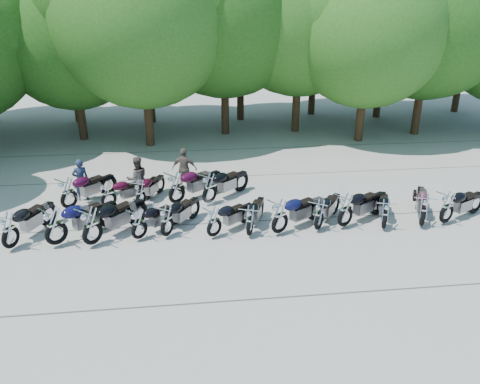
{
  "coord_description": "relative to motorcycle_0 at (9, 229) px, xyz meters",
  "views": [
    {
      "loc": [
        -1.69,
        -12.78,
        6.95
      ],
      "look_at": [
        0.0,
        1.5,
        1.1
      ],
      "focal_mm": 35.0,
      "sensor_mm": 36.0,
      "label": 1
    }
  ],
  "objects": [
    {
      "name": "motorcycle_14",
      "position": [
        2.5,
        2.74,
        -0.09
      ],
      "size": [
        2.1,
        1.64,
        1.17
      ],
      "primitive_type": null,
      "rotation": [
        0.0,
        0.0,
        2.13
      ],
      "color": "#3C081B",
      "rests_on": "ground"
    },
    {
      "name": "motorcycle_0",
      "position": [
        0.0,
        0.0,
        0.0
      ],
      "size": [
        1.61,
        2.49,
        1.35
      ],
      "primitive_type": null,
      "rotation": [
        0.0,
        0.0,
        2.74
      ],
      "color": "black",
      "rests_on": "ground"
    },
    {
      "name": "tree_11",
      "position": [
        3.3,
        16.01,
        4.82
      ],
      "size": [
        7.56,
        7.56,
        9.28
      ],
      "color": "#3A2614",
      "rests_on": "ground"
    },
    {
      "name": "motorcycle_16",
      "position": [
        4.93,
        2.81,
        0.04
      ],
      "size": [
        2.46,
        2.16,
        1.43
      ],
      "primitive_type": null,
      "rotation": [
        0.0,
        0.0,
        2.23
      ],
      "color": "#390723",
      "rests_on": "ground"
    },
    {
      "name": "tree_7",
      "position": [
        18.27,
        11.36,
        5.71
      ],
      "size": [
        8.79,
        8.79,
        10.79
      ],
      "color": "#3A2614",
      "rests_on": "ground"
    },
    {
      "name": "motorcycle_17",
      "position": [
        6.13,
        2.69,
        0.01
      ],
      "size": [
        2.3,
        2.17,
        1.37
      ],
      "primitive_type": null,
      "rotation": [
        0.0,
        0.0,
        2.3
      ],
      "color": "black",
      "rests_on": "ground"
    },
    {
      "name": "tree_6",
      "position": [
        14.62,
        10.4,
        5.14
      ],
      "size": [
        8.0,
        8.0,
        9.82
      ],
      "color": "#3A2614",
      "rests_on": "ground"
    },
    {
      "name": "motorcycle_15",
      "position": [
        3.63,
        2.69,
        -0.08
      ],
      "size": [
        1.45,
        2.18,
        1.19
      ],
      "primitive_type": null,
      "rotation": [
        0.0,
        0.0,
        2.72
      ],
      "color": "#370718",
      "rests_on": "ground"
    },
    {
      "name": "motorcycle_3",
      "position": [
        3.79,
        0.16,
        -0.09
      ],
      "size": [
        1.95,
        1.89,
        1.18
      ],
      "primitive_type": null,
      "rotation": [
        0.0,
        0.0,
        2.33
      ],
      "color": "black",
      "rests_on": "ground"
    },
    {
      "name": "motorcycle_10",
      "position": [
        11.68,
        -0.04,
        -0.09
      ],
      "size": [
        1.32,
        2.18,
        1.18
      ],
      "primitive_type": null,
      "rotation": [
        0.0,
        0.0,
        2.79
      ],
      "color": "black",
      "rests_on": "ground"
    },
    {
      "name": "motorcycle_6",
      "position": [
        7.25,
        -0.01,
        -0.08
      ],
      "size": [
        1.35,
        2.18,
        1.18
      ],
      "primitive_type": null,
      "rotation": [
        0.0,
        0.0,
        2.77
      ],
      "color": "black",
      "rests_on": "ground"
    },
    {
      "name": "tree_4",
      "position": [
        7.6,
        12.67,
        5.96
      ],
      "size": [
        9.13,
        9.13,
        11.2
      ],
      "color": "#3A2614",
      "rests_on": "ground"
    },
    {
      "name": "tree_2",
      "position": [
        -0.19,
        12.42,
        4.63
      ],
      "size": [
        7.31,
        7.31,
        8.97
      ],
      "color": "#3A2614",
      "rests_on": "ground"
    },
    {
      "name": "tree_12",
      "position": [
        8.86,
        16.05,
        5.05
      ],
      "size": [
        7.88,
        7.88,
        9.67
      ],
      "color": "#3A2614",
      "rests_on": "ground"
    },
    {
      "name": "motorcycle_13",
      "position": [
        1.11,
        2.81,
        0.0
      ],
      "size": [
        2.18,
        2.27,
        1.36
      ],
      "primitive_type": null,
      "rotation": [
        0.0,
        0.0,
        2.39
      ],
      "color": "#380724",
      "rests_on": "ground"
    },
    {
      "name": "rider_2",
      "position": [
        5.25,
        4.35,
        0.18
      ],
      "size": [
        1.07,
        0.65,
        1.7
      ],
      "primitive_type": "imported",
      "rotation": [
        0.0,
        0.0,
        2.89
      ],
      "color": "brown",
      "rests_on": "ground"
    },
    {
      "name": "motorcycle_1",
      "position": [
        1.32,
        0.04,
        0.05
      ],
      "size": [
        2.43,
        2.29,
        1.45
      ],
      "primitive_type": null,
      "rotation": [
        0.0,
        0.0,
        2.3
      ],
      "color": "#0C0C36",
      "rests_on": "ground"
    },
    {
      "name": "tree_13",
      "position": [
        13.75,
        17.06,
        5.36
      ],
      "size": [
        8.31,
        8.31,
        10.2
      ],
      "color": "#3A2614",
      "rests_on": "ground"
    },
    {
      "name": "motorcycle_8",
      "position": [
        9.53,
        0.12,
        -0.07
      ],
      "size": [
        1.81,
        2.12,
        1.22
      ],
      "primitive_type": null,
      "rotation": [
        0.0,
        0.0,
        2.51
      ],
      "color": "black",
      "rests_on": "ground"
    },
    {
      "name": "tree_15",
      "position": [
        23.68,
        16.6,
        6.35
      ],
      "size": [
        9.67,
        9.67,
        11.86
      ],
      "color": "#3A2614",
      "rests_on": "ground"
    },
    {
      "name": "tree_14",
      "position": [
        17.74,
        15.68,
        5.15
      ],
      "size": [
        8.02,
        8.02,
        9.84
      ],
      "color": "#3A2614",
      "rests_on": "ground"
    },
    {
      "name": "motorcycle_12",
      "position": [
        13.89,
        0.09,
        -0.02
      ],
      "size": [
        2.39,
        1.67,
        1.31
      ],
      "primitive_type": null,
      "rotation": [
        0.0,
        0.0,
        2.03
      ],
      "color": "black",
      "rests_on": "ground"
    },
    {
      "name": "motorcycle_4",
      "position": [
        4.64,
        0.24,
        -0.06
      ],
      "size": [
        1.75,
        2.21,
        1.24
      ],
      "primitive_type": null,
      "rotation": [
        0.0,
        0.0,
        2.57
      ],
      "color": "black",
      "rests_on": "ground"
    },
    {
      "name": "motorcycle_11",
      "position": [
        13.0,
        -0.01,
        -0.02
      ],
      "size": [
        1.58,
        2.4,
        1.31
      ],
      "primitive_type": null,
      "rotation": [
        0.0,
        0.0,
        2.73
      ],
      "color": "#3D0817",
      "rests_on": "ground"
    },
    {
      "name": "motorcycle_7",
      "position": [
        8.22,
        -0.0,
        0.0
      ],
      "size": [
        2.42,
        1.93,
        1.36
      ],
      "primitive_type": null,
      "rotation": [
        0.0,
        0.0,
        2.15
      ],
      "color": "#0B0E34",
      "rests_on": "ground"
    },
    {
      "name": "rider_0",
      "position": [
        1.39,
        3.7,
        0.13
      ],
      "size": [
        0.68,
        0.56,
        1.61
      ],
      "primitive_type": "imported",
      "rotation": [
        0.0,
        0.0,
        3.48
      ],
      "color": "#202B44",
      "rests_on": "ground"
    },
    {
      "name": "motorcycle_5",
      "position": [
        6.12,
        0.03,
        -0.09
      ],
      "size": [
        2.03,
        1.8,
        1.18
      ],
      "primitive_type": null,
      "rotation": [
        0.0,
        0.0,
        2.25
      ],
      "color": "black",
      "rests_on": "ground"
    },
    {
      "name": "ground",
      "position": [
        7.06,
        -0.42,
        -0.68
      ],
      "size": [
        90.0,
        90.0,
        0.0
      ],
      "primitive_type": "plane",
      "color": "#9B958C",
      "rests_on": "ground"
    },
    {
      "name": "rider_1",
      "position": [
        3.49,
        3.49,
        0.17
      ],
      "size": [
        0.97,
        0.85,
        1.69
      ],
      "primitive_type": "imported",
      "rotation": [
        0.0,
        0.0,
        3.44
      ],
      "color": "#4C3E36",
      "rests_on": "ground"
    },
    {
      "name": "tree_3",
      "position": [
        3.49,
        10.82,
        5.64
      ],
      "size": [
        8.7,
        8.7,
        10.67
      ],
      "color": "#3A2614",
      "rests_on": "ground"
    },
    {
      "name": "tree_5",
      "position": [
        11.68,
        12.79,
        5.9
      ],
      "size": [
        9.04,
        9.04,
        11.1
      ],
      "color": "#3A2614",
      "rests_on": "ground"
    },
    {
      "name": "motorcycle_9",
      "position": [
        10.44,
        0.22,
        0.0
      ],
      "size": [
        2.43,
        1.9,
        1.36
      ],
      "primitive_type": null,
      "rotation": [
        0.0,
        0.0,
        2.13
      ],
      "color": "black",
      "rests_on": "ground"
    },
    {
      "name": "tree_10",
      "position": [
        -1.23,
        16.55,
        4.98
      ],
      "size": [
        7.78,
        7.78,
        9.55
      ],
      "color": "#3A2614",
      "rests_on": "ground"
    },
    {
      "name": "motorcycle_2",
      "position": [
        2.41,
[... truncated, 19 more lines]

